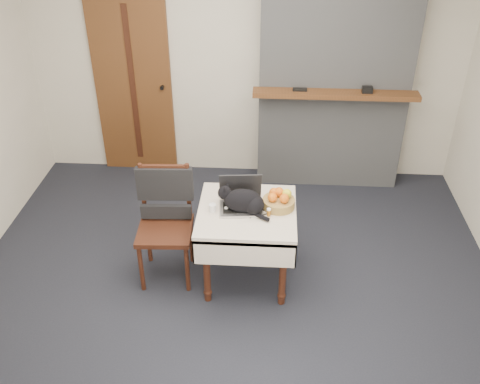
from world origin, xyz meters
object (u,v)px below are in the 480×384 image
(door, at_px, (133,85))
(pill_bottle, at_px, (269,212))
(side_table, at_px, (247,221))
(cream_jar, at_px, (212,208))
(cat, at_px, (244,201))
(laptop, at_px, (241,199))
(chair, at_px, (165,207))
(fruit_basket, at_px, (279,200))

(door, bearing_deg, pill_bottle, -51.90)
(door, xyz_separation_m, side_table, (1.31, -1.82, -0.41))
(cream_jar, xyz_separation_m, pill_bottle, (0.44, -0.03, 0.00))
(side_table, relative_size, pill_bottle, 11.71)
(side_table, distance_m, cat, 0.21)
(laptop, distance_m, chair, 0.64)
(laptop, bearing_deg, fruit_basket, -4.20)
(door, relative_size, side_table, 2.56)
(fruit_basket, bearing_deg, chair, 178.59)
(cream_jar, bearing_deg, chair, 163.16)
(door, bearing_deg, fruit_basket, -48.42)
(side_table, height_order, pill_bottle, pill_bottle)
(laptop, relative_size, pill_bottle, 5.50)
(cream_jar, bearing_deg, cat, 4.76)
(cat, bearing_deg, pill_bottle, -1.94)
(cream_jar, bearing_deg, side_table, 8.04)
(laptop, height_order, chair, chair)
(fruit_basket, bearing_deg, pill_bottle, -120.06)
(laptop, distance_m, cream_jar, 0.24)
(laptop, xyz_separation_m, cream_jar, (-0.22, -0.09, -0.03))
(door, distance_m, fruit_basket, 2.37)
(cream_jar, height_order, chair, chair)
(cream_jar, distance_m, pill_bottle, 0.45)
(side_table, relative_size, chair, 0.78)
(cream_jar, bearing_deg, door, 119.22)
(side_table, xyz_separation_m, laptop, (-0.05, 0.05, 0.18))
(side_table, xyz_separation_m, cream_jar, (-0.27, -0.04, 0.15))
(cat, height_order, chair, chair)
(laptop, distance_m, fruit_basket, 0.30)
(chair, bearing_deg, pill_bottle, -13.21)
(fruit_basket, bearing_deg, cream_jar, -169.10)
(door, xyz_separation_m, laptop, (1.26, -1.77, -0.24))
(side_table, bearing_deg, cat, -142.68)
(door, distance_m, cream_jar, 2.15)
(cat, distance_m, fruit_basket, 0.29)
(cat, bearing_deg, door, 138.29)
(pill_bottle, xyz_separation_m, chair, (-0.85, 0.16, -0.10))
(cat, height_order, cream_jar, cat)
(side_table, bearing_deg, cream_jar, -171.96)
(side_table, xyz_separation_m, pill_bottle, (0.17, -0.07, 0.15))
(side_table, distance_m, chair, 0.69)
(side_table, height_order, laptop, laptop)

